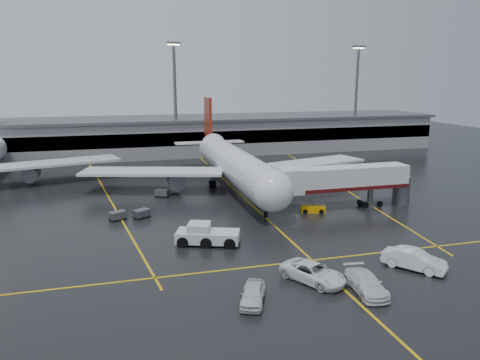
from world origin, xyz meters
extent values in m
plane|color=black|center=(0.00, 0.00, 0.00)|extent=(220.00, 220.00, 0.00)
cube|color=gold|center=(0.00, 0.00, 0.01)|extent=(0.25, 90.00, 0.02)
cube|color=gold|center=(0.00, -22.00, 0.01)|extent=(60.00, 0.25, 0.02)
cube|color=gold|center=(-20.00, 10.00, 0.01)|extent=(9.99, 69.35, 0.02)
cube|color=gold|center=(18.00, 10.00, 0.01)|extent=(7.57, 69.64, 0.02)
cube|color=gray|center=(0.00, 48.00, 4.00)|extent=(120.00, 18.00, 8.00)
cube|color=black|center=(0.00, 39.20, 4.50)|extent=(120.00, 0.40, 3.00)
cube|color=#595B60|center=(0.00, 48.00, 8.30)|extent=(122.00, 19.00, 0.60)
cylinder|color=#595B60|center=(-5.00, 42.00, 12.50)|extent=(0.70, 0.70, 25.00)
cube|color=#595B60|center=(-5.00, 42.00, 25.20)|extent=(3.00, 1.20, 0.50)
cube|color=#FFE5B2|center=(-5.00, 42.00, 24.90)|extent=(2.60, 0.90, 0.20)
cylinder|color=#595B60|center=(40.00, 42.00, 12.50)|extent=(0.70, 0.70, 25.00)
cube|color=#595B60|center=(40.00, 42.00, 25.20)|extent=(3.00, 1.20, 0.50)
cube|color=#FFE5B2|center=(40.00, 42.00, 24.90)|extent=(2.60, 0.90, 0.20)
cylinder|color=silver|center=(0.00, 8.00, 4.20)|extent=(5.20, 36.00, 5.20)
sphere|color=silver|center=(0.00, -10.00, 4.20)|extent=(5.20, 5.20, 5.20)
cone|color=silver|center=(0.00, 29.00, 4.80)|extent=(4.94, 8.00, 4.94)
cube|color=maroon|center=(0.00, 30.00, 9.70)|extent=(0.50, 5.50, 8.50)
cube|color=silver|center=(0.00, 29.00, 5.00)|extent=(14.00, 3.00, 0.25)
cube|color=silver|center=(-13.00, 10.00, 3.40)|extent=(22.80, 11.83, 0.40)
cube|color=silver|center=(13.00, 10.00, 3.40)|extent=(22.80, 11.83, 0.40)
cylinder|color=#595B60|center=(-9.50, 9.00, 2.00)|extent=(2.60, 4.50, 2.60)
cylinder|color=#595B60|center=(9.50, 9.00, 2.00)|extent=(2.60, 4.50, 2.60)
cylinder|color=#595B60|center=(0.00, -7.00, 1.00)|extent=(0.56, 0.56, 2.00)
cylinder|color=#595B60|center=(-3.20, 11.00, 1.00)|extent=(0.56, 0.56, 2.00)
cylinder|color=#595B60|center=(3.20, 11.00, 1.00)|extent=(0.56, 0.56, 2.00)
cylinder|color=black|center=(0.00, -7.00, 0.45)|extent=(0.40, 1.10, 1.10)
cylinder|color=black|center=(-3.20, 11.00, 0.55)|extent=(1.00, 1.40, 1.40)
cylinder|color=black|center=(3.20, 11.00, 0.55)|extent=(1.00, 1.40, 1.40)
cube|color=silver|center=(-29.00, 22.00, 3.40)|extent=(22.80, 11.83, 0.40)
cylinder|color=#595B60|center=(-32.50, 21.00, 2.00)|extent=(2.60, 4.50, 2.60)
cube|color=silver|center=(12.00, -6.00, 4.40)|extent=(18.00, 3.20, 3.00)
cube|color=#4C0C0D|center=(12.00, -6.00, 3.10)|extent=(18.00, 3.30, 0.50)
cube|color=silver|center=(3.80, -6.00, 4.40)|extent=(3.00, 3.40, 3.30)
cylinder|color=#595B60|center=(16.00, -6.00, 1.50)|extent=(0.80, 0.80, 3.00)
cube|color=#595B60|center=(16.00, -6.00, 0.45)|extent=(2.60, 1.60, 0.90)
cylinder|color=#595B60|center=(21.00, -6.00, 2.00)|extent=(2.40, 2.40, 4.00)
cylinder|color=black|center=(14.90, -6.00, 0.45)|extent=(0.90, 1.80, 0.90)
cylinder|color=black|center=(17.10, -6.00, 0.45)|extent=(0.90, 1.80, 0.90)
cube|color=silver|center=(-9.12, -14.72, 0.88)|extent=(7.35, 4.92, 1.17)
cube|color=silver|center=(-10.03, -14.39, 1.85)|extent=(3.00, 3.00, 0.97)
cube|color=black|center=(-10.03, -14.39, 1.85)|extent=(2.70, 2.70, 0.88)
cylinder|color=black|center=(-11.50, -13.85, 0.54)|extent=(2.20, 3.18, 1.27)
cylinder|color=black|center=(-9.12, -14.72, 0.54)|extent=(2.20, 3.18, 1.27)
cylinder|color=black|center=(-6.74, -15.60, 0.54)|extent=(2.20, 3.18, 1.27)
cube|color=#E79A04|center=(6.97, -6.64, 0.49)|extent=(3.48, 2.23, 0.99)
cube|color=#595B60|center=(6.97, -6.64, 1.43)|extent=(3.21, 1.68, 1.13)
cylinder|color=black|center=(5.94, -6.33, 0.27)|extent=(1.05, 1.64, 0.63)
cylinder|color=black|center=(8.00, -6.96, 0.27)|extent=(1.05, 1.64, 0.63)
imported|color=white|center=(-1.92, -26.47, 0.85)|extent=(5.47, 6.72, 1.70)
imported|color=silver|center=(1.56, -29.50, 0.80)|extent=(2.75, 5.73, 1.61)
imported|color=white|center=(8.44, -26.46, 0.96)|extent=(5.19, 5.83, 1.92)
imported|color=silver|center=(-8.23, -28.78, 0.77)|extent=(3.42, 4.87, 1.54)
cube|color=#595B60|center=(-15.58, -3.09, 0.65)|extent=(2.39, 2.19, 0.90)
cylinder|color=black|center=(-15.96, -3.95, 0.18)|extent=(0.40, 0.20, 0.40)
cylinder|color=black|center=(-14.63, -3.06, 0.18)|extent=(0.40, 0.20, 0.40)
cylinder|color=black|center=(-16.52, -3.11, 0.18)|extent=(0.40, 0.20, 0.40)
cylinder|color=black|center=(-15.19, -2.23, 0.18)|extent=(0.40, 0.20, 0.40)
cube|color=#595B60|center=(-18.59, -3.17, 0.65)|extent=(2.37, 2.05, 0.90)
cylinder|color=black|center=(-19.08, -3.97, 0.18)|extent=(0.40, 0.20, 0.40)
cylinder|color=black|center=(-17.65, -3.26, 0.18)|extent=(0.40, 0.20, 0.40)
cylinder|color=black|center=(-19.52, -3.07, 0.18)|extent=(0.40, 0.20, 0.40)
cylinder|color=black|center=(-18.09, -2.37, 0.18)|extent=(0.40, 0.20, 0.40)
cube|color=#595B60|center=(-11.90, 7.03, 0.65)|extent=(2.38, 2.11, 0.90)
cylinder|color=black|center=(-12.85, 6.99, 0.18)|extent=(0.40, 0.20, 0.40)
cylinder|color=black|center=(-11.45, 6.20, 0.18)|extent=(0.40, 0.20, 0.40)
cylinder|color=black|center=(-12.36, 7.86, 0.18)|extent=(0.40, 0.20, 0.40)
cylinder|color=black|center=(-10.96, 7.07, 0.18)|extent=(0.40, 0.20, 0.40)
camera|label=1|loc=(-18.11, -60.95, 17.78)|focal=33.95mm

